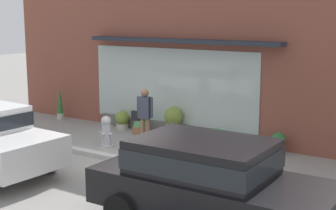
{
  "coord_description": "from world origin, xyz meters",
  "views": [
    {
      "loc": [
        7.98,
        -9.61,
        3.69
      ],
      "look_at": [
        0.7,
        1.2,
        1.3
      ],
      "focal_mm": 53.34,
      "sensor_mm": 36.0,
      "label": 1
    }
  ],
  "objects_px": {
    "potted_plant_corner_tall": "(60,103)",
    "potted_plant_near_hydrant": "(278,141)",
    "parked_car_black": "(208,178)",
    "potted_plant_doorstep": "(217,138)",
    "pedestrian_with_handbag": "(144,113)",
    "potted_plant_window_right": "(140,118)",
    "potted_plant_trailing_edge": "(122,120)",
    "potted_plant_by_entrance": "(173,121)",
    "fire_hydrant": "(106,131)"
  },
  "relations": [
    {
      "from": "potted_plant_near_hydrant",
      "to": "potted_plant_by_entrance",
      "type": "bearing_deg",
      "value": 179.22
    },
    {
      "from": "potted_plant_window_right",
      "to": "potted_plant_doorstep",
      "type": "distance_m",
      "value": 2.76
    },
    {
      "from": "potted_plant_by_entrance",
      "to": "fire_hydrant",
      "type": "bearing_deg",
      "value": -112.95
    },
    {
      "from": "potted_plant_near_hydrant",
      "to": "fire_hydrant",
      "type": "bearing_deg",
      "value": -154.47
    },
    {
      "from": "potted_plant_trailing_edge",
      "to": "potted_plant_by_entrance",
      "type": "bearing_deg",
      "value": 3.2
    },
    {
      "from": "potted_plant_trailing_edge",
      "to": "potted_plant_near_hydrant",
      "type": "xyz_separation_m",
      "value": [
        5.29,
        0.06,
        0.03
      ]
    },
    {
      "from": "parked_car_black",
      "to": "potted_plant_window_right",
      "type": "bearing_deg",
      "value": 135.66
    },
    {
      "from": "pedestrian_with_handbag",
      "to": "potted_plant_near_hydrant",
      "type": "xyz_separation_m",
      "value": [
        3.41,
        1.39,
        -0.61
      ]
    },
    {
      "from": "potted_plant_trailing_edge",
      "to": "potted_plant_by_entrance",
      "type": "xyz_separation_m",
      "value": [
        1.92,
        0.11,
        0.17
      ]
    },
    {
      "from": "potted_plant_corner_tall",
      "to": "potted_plant_near_hydrant",
      "type": "height_order",
      "value": "potted_plant_corner_tall"
    },
    {
      "from": "pedestrian_with_handbag",
      "to": "potted_plant_doorstep",
      "type": "bearing_deg",
      "value": -157.17
    },
    {
      "from": "potted_plant_corner_tall",
      "to": "potted_plant_near_hydrant",
      "type": "bearing_deg",
      "value": 0.56
    },
    {
      "from": "pedestrian_with_handbag",
      "to": "potted_plant_doorstep",
      "type": "xyz_separation_m",
      "value": [
        1.69,
        1.16,
        -0.71
      ]
    },
    {
      "from": "potted_plant_trailing_edge",
      "to": "potted_plant_window_right",
      "type": "xyz_separation_m",
      "value": [
        0.83,
        -0.14,
        0.17
      ]
    },
    {
      "from": "potted_plant_trailing_edge",
      "to": "potted_plant_doorstep",
      "type": "relative_size",
      "value": 1.16
    },
    {
      "from": "parked_car_black",
      "to": "potted_plant_by_entrance",
      "type": "height_order",
      "value": "parked_car_black"
    },
    {
      "from": "potted_plant_trailing_edge",
      "to": "potted_plant_window_right",
      "type": "height_order",
      "value": "potted_plant_window_right"
    },
    {
      "from": "potted_plant_trailing_edge",
      "to": "potted_plant_doorstep",
      "type": "xyz_separation_m",
      "value": [
        3.58,
        -0.18,
        -0.07
      ]
    },
    {
      "from": "potted_plant_corner_tall",
      "to": "potted_plant_doorstep",
      "type": "distance_m",
      "value": 6.4
    },
    {
      "from": "potted_plant_doorstep",
      "to": "fire_hydrant",
      "type": "bearing_deg",
      "value": -144.75
    },
    {
      "from": "fire_hydrant",
      "to": "parked_car_black",
      "type": "bearing_deg",
      "value": -31.34
    },
    {
      "from": "parked_car_black",
      "to": "potted_plant_by_entrance",
      "type": "relative_size",
      "value": 4.66
    },
    {
      "from": "parked_car_black",
      "to": "potted_plant_window_right",
      "type": "relative_size",
      "value": 4.25
    },
    {
      "from": "potted_plant_window_right",
      "to": "potted_plant_corner_tall",
      "type": "bearing_deg",
      "value": 178.16
    },
    {
      "from": "potted_plant_trailing_edge",
      "to": "potted_plant_near_hydrant",
      "type": "relative_size",
      "value": 1.03
    },
    {
      "from": "potted_plant_near_hydrant",
      "to": "potted_plant_window_right",
      "type": "bearing_deg",
      "value": -177.48
    },
    {
      "from": "pedestrian_with_handbag",
      "to": "potted_plant_doorstep",
      "type": "relative_size",
      "value": 3.15
    },
    {
      "from": "fire_hydrant",
      "to": "potted_plant_near_hydrant",
      "type": "bearing_deg",
      "value": 25.53
    },
    {
      "from": "parked_car_black",
      "to": "potted_plant_near_hydrant",
      "type": "bearing_deg",
      "value": 96.86
    },
    {
      "from": "potted_plant_trailing_edge",
      "to": "potted_plant_window_right",
      "type": "distance_m",
      "value": 0.86
    },
    {
      "from": "potted_plant_doorstep",
      "to": "potted_plant_near_hydrant",
      "type": "height_order",
      "value": "potted_plant_near_hydrant"
    },
    {
      "from": "parked_car_black",
      "to": "potted_plant_near_hydrant",
      "type": "height_order",
      "value": "parked_car_black"
    },
    {
      "from": "parked_car_black",
      "to": "potted_plant_doorstep",
      "type": "height_order",
      "value": "parked_car_black"
    },
    {
      "from": "potted_plant_by_entrance",
      "to": "potted_plant_near_hydrant",
      "type": "xyz_separation_m",
      "value": [
        3.38,
        -0.05,
        -0.15
      ]
    },
    {
      "from": "fire_hydrant",
      "to": "potted_plant_doorstep",
      "type": "relative_size",
      "value": 1.7
    },
    {
      "from": "parked_car_black",
      "to": "fire_hydrant",
      "type": "bearing_deg",
      "value": 147.56
    },
    {
      "from": "potted_plant_trailing_edge",
      "to": "potted_plant_corner_tall",
      "type": "bearing_deg",
      "value": -179.63
    },
    {
      "from": "fire_hydrant",
      "to": "pedestrian_with_handbag",
      "type": "xyz_separation_m",
      "value": [
        0.85,
        0.64,
        0.51
      ]
    },
    {
      "from": "pedestrian_with_handbag",
      "to": "potted_plant_corner_tall",
      "type": "height_order",
      "value": "pedestrian_with_handbag"
    },
    {
      "from": "potted_plant_window_right",
      "to": "fire_hydrant",
      "type": "bearing_deg",
      "value": -83.7
    },
    {
      "from": "potted_plant_corner_tall",
      "to": "parked_car_black",
      "type": "bearing_deg",
      "value": -29.47
    },
    {
      "from": "fire_hydrant",
      "to": "potted_plant_by_entrance",
      "type": "xyz_separation_m",
      "value": [
        0.88,
        2.08,
        0.04
      ]
    },
    {
      "from": "parked_car_black",
      "to": "potted_plant_trailing_edge",
      "type": "distance_m",
      "value": 7.83
    },
    {
      "from": "parked_car_black",
      "to": "potted_plant_doorstep",
      "type": "relative_size",
      "value": 8.21
    },
    {
      "from": "potted_plant_trailing_edge",
      "to": "potted_plant_by_entrance",
      "type": "relative_size",
      "value": 0.66
    },
    {
      "from": "parked_car_black",
      "to": "potted_plant_doorstep",
      "type": "bearing_deg",
      "value": 115.58
    },
    {
      "from": "potted_plant_by_entrance",
      "to": "potted_plant_near_hydrant",
      "type": "bearing_deg",
      "value": -0.78
    },
    {
      "from": "potted_plant_window_right",
      "to": "potted_plant_near_hydrant",
      "type": "height_order",
      "value": "potted_plant_window_right"
    },
    {
      "from": "potted_plant_trailing_edge",
      "to": "potted_plant_corner_tall",
      "type": "distance_m",
      "value": 2.82
    },
    {
      "from": "parked_car_black",
      "to": "potted_plant_trailing_edge",
      "type": "bearing_deg",
      "value": 139.12
    }
  ]
}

